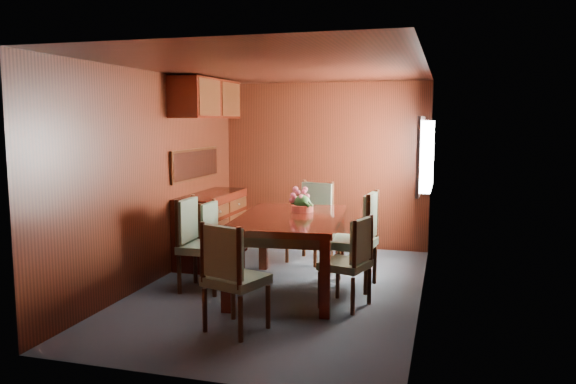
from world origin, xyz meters
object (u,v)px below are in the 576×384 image
(chair_left_near, at_px, (197,239))
(sideboard, at_px, (212,227))
(chair_right_near, at_px, (352,257))
(chair_head, at_px, (231,272))
(dining_table, at_px, (290,227))
(flower_centerpiece, at_px, (302,200))

(chair_left_near, bearing_deg, sideboard, -165.03)
(chair_left_near, relative_size, chair_right_near, 1.11)
(chair_head, bearing_deg, dining_table, 102.12)
(dining_table, height_order, chair_head, chair_head)
(sideboard, relative_size, flower_centerpiece, 5.20)
(flower_centerpiece, bearing_deg, chair_right_near, -46.28)
(flower_centerpiece, bearing_deg, sideboard, 154.84)
(sideboard, height_order, chair_right_near, chair_right_near)
(dining_table, bearing_deg, sideboard, 138.10)
(dining_table, distance_m, chair_head, 1.36)
(dining_table, xyz_separation_m, chair_right_near, (0.74, -0.39, -0.20))
(sideboard, xyz_separation_m, chair_right_near, (2.09, -1.38, 0.06))
(sideboard, height_order, chair_left_near, chair_left_near)
(dining_table, height_order, chair_right_near, chair_right_near)
(dining_table, relative_size, chair_left_near, 1.82)
(chair_left_near, distance_m, chair_right_near, 1.74)
(chair_left_near, distance_m, chair_head, 1.38)
(chair_left_near, distance_m, flower_centerpiece, 1.25)
(dining_table, relative_size, chair_right_near, 2.02)
(sideboard, relative_size, dining_table, 0.75)
(chair_right_near, xyz_separation_m, chair_head, (-0.90, -0.95, 0.04))
(chair_left_near, xyz_separation_m, chair_head, (0.83, -1.10, -0.02))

